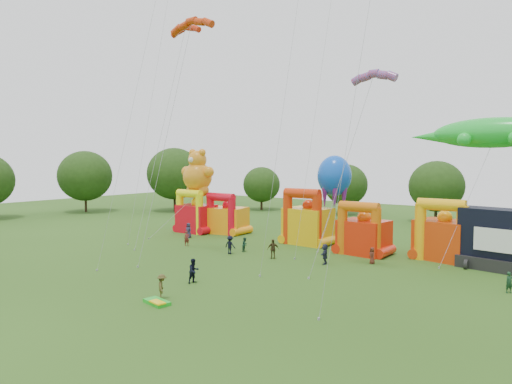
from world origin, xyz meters
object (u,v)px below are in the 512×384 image
Objects in this scene: octopus_kite at (332,193)px; spectator_0 at (189,230)px; teddy_bear_kite at (190,188)px; gecko_kite at (476,177)px; spectator_4 at (273,249)px; bouncy_castle_2 at (307,223)px; bouncy_castle_0 at (195,216)px.

spectator_0 is at bearing -159.22° from octopus_kite.
gecko_kite is (34.26, 2.81, 2.14)m from teddy_bear_kite.
spectator_4 is (15.29, -3.74, 0.03)m from spectator_0.
spectator_0 is at bearing -159.21° from bouncy_castle_2.
bouncy_castle_0 reaches higher than spectator_4.
octopus_kite is at bearing 20.76° from bouncy_castle_2.
gecko_kite reaches higher than bouncy_castle_2.
bouncy_castle_0 is 0.52× the size of teddy_bear_kite.
spectator_4 reaches higher than spectator_0.
gecko_kite is at bearing 9.59° from spectator_0.
bouncy_castle_2 is 14.97m from spectator_0.
teddy_bear_kite reaches higher than bouncy_castle_0.
spectator_0 is 0.97× the size of spectator_4.
spectator_4 is at bearing -14.50° from spectator_0.
gecko_kite is at bearing 1.59° from bouncy_castle_2.
teddy_bear_kite reaches higher than spectator_4.
teddy_bear_kite reaches higher than bouncy_castle_2.
teddy_bear_kite is (-16.54, -2.32, 3.56)m from bouncy_castle_2.
bouncy_castle_0 is 16.48m from bouncy_castle_2.
bouncy_castle_2 is 4.50m from octopus_kite.
bouncy_castle_2 is 3.44× the size of spectator_0.
gecko_kite is at bearing 167.93° from spectator_4.
bouncy_castle_0 is 3.08× the size of spectator_0.
teddy_bear_kite is at bearing -98.72° from bouncy_castle_0.
spectator_4 is (1.37, -9.02, -1.50)m from bouncy_castle_2.
bouncy_castle_2 is 9.25m from spectator_4.
bouncy_castle_2 is (16.41, 1.47, 0.25)m from bouncy_castle_0.
bouncy_castle_0 is 19.57m from octopus_kite.
octopus_kite reaches higher than spectator_4.
spectator_0 is at bearing -56.02° from spectator_4.
bouncy_castle_0 is 0.41× the size of gecko_kite.
spectator_4 is at bearing -23.02° from bouncy_castle_0.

